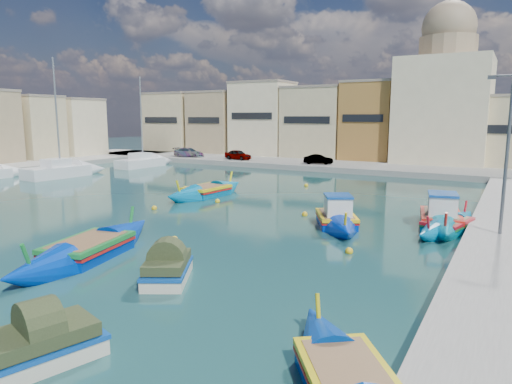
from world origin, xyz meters
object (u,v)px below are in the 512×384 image
Objects in this scene: luzzu_turquoise_cabin at (441,219)px; luzzu_cyan_mid at (447,227)px; luzzu_green at (207,192)px; yacht_midnorth at (74,171)px; yacht_north at (152,162)px; tender_far at (41,346)px; church_block at (444,96)px; luzzu_blue_south at (89,251)px; luzzu_cyan_south at (346,382)px; tender_near at (168,269)px; luzzu_blue_cabin at (336,220)px; quay_street_lamp at (506,154)px.

luzzu_turquoise_cabin is 1.22× the size of luzzu_cyan_mid.
yacht_midnorth is (-18.97, 3.07, 0.21)m from luzzu_green.
yacht_north is at bearing 142.71° from luzzu_green.
tender_far is 0.29× the size of yacht_north.
church_block is 2.17× the size of luzzu_green.
luzzu_blue_south is 1.47× the size of luzzu_cyan_south.
yacht_midnorth is (-35.95, 4.30, 0.14)m from luzzu_turquoise_cabin.
luzzu_turquoise_cabin reaches higher than tender_near.
church_block is at bearing 80.03° from luzzu_blue_south.
tender_near is at bearing -33.16° from yacht_midnorth.
church_block is 5.96× the size of tender_near.
luzzu_blue_cabin is at bearing 110.69° from luzzu_cyan_south.
luzzu_cyan_south is 0.59× the size of yacht_north.
luzzu_blue_cabin is 2.43× the size of tender_near.
church_block is 1.52× the size of yacht_midnorth.
luzzu_cyan_south is at bearing -84.19° from church_block.
luzzu_cyan_mid is at bearing 70.02° from tender_far.
luzzu_blue_south is at bearing 174.38° from tender_near.
luzzu_cyan_south is (-2.44, -15.18, -4.10)m from quay_street_lamp.
luzzu_cyan_south is at bearing -69.31° from luzzu_blue_cabin.
luzzu_blue_cabin is 1.16× the size of luzzu_cyan_south.
tender_near is at bearing -46.69° from yacht_north.
luzzu_blue_south is 3.09× the size of tender_near.
luzzu_cyan_mid is 0.68× the size of yacht_north.
luzzu_blue_south reaches higher than luzzu_green.
luzzu_cyan_mid reaches higher than tender_far.
luzzu_cyan_south reaches higher than tender_near.
tender_near is (-8.10, -13.14, 0.19)m from luzzu_cyan_mid.
luzzu_turquoise_cabin is at bearing -81.88° from church_block.
quay_street_lamp is at bearing 36.19° from luzzu_blue_south.
luzzu_blue_cabin reaches higher than luzzu_cyan_south.
luzzu_blue_cabin is at bearing -177.14° from quay_street_lamp.
luzzu_cyan_south is (17.47, -18.89, -0.06)m from luzzu_green.
luzzu_blue_south is (-15.40, -11.27, -4.05)m from quay_street_lamp.
luzzu_turquoise_cabin is at bearing 72.30° from tender_far.
luzzu_blue_cabin reaches higher than luzzu_blue_south.
yacht_north is 0.91× the size of yacht_midnorth.
quay_street_lamp reaches higher than luzzu_blue_cabin.
luzzu_blue_south is at bearing -132.18° from luzzu_turquoise_cabin.
yacht_midnorth is (-36.45, 21.96, 0.26)m from luzzu_cyan_south.
tender_near is 33.87m from yacht_midnorth.
luzzu_cyan_south is 8.79m from tender_near.
church_block is 5.83× the size of tender_far.
yacht_midnorth is at bearing 148.94° from luzzu_cyan_south.
luzzu_cyan_mid is (5.58, 1.79, -0.10)m from luzzu_blue_cabin.
yacht_north reaches higher than luzzu_blue_cabin.
tender_near is at bearing 100.51° from tender_far.
luzzu_green reaches higher than tender_far.
quay_street_lamp reaches higher than luzzu_turquoise_cabin.
quay_street_lamp reaches higher than luzzu_cyan_mid.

